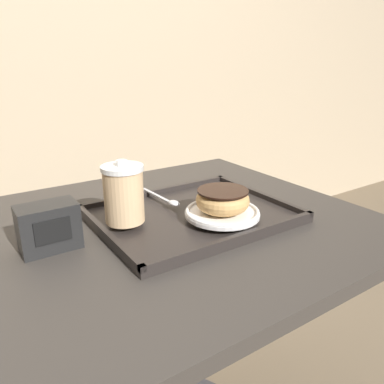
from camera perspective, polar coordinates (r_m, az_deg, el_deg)
The scene contains 8 objects.
wall_behind at distance 1.83m, azimuth -22.70°, elevation 22.91°, with size 8.00×0.05×2.40m.
cafe_table at distance 0.94m, azimuth -2.63°, elevation -13.64°, with size 0.86×0.78×0.70m.
serving_tray at distance 0.86m, azimuth -0.00°, elevation -3.55°, with size 0.43×0.34×0.02m.
coffee_cup_front at distance 0.78m, azimuth -10.47°, elevation -0.15°, with size 0.09×0.09×0.13m.
plate_with_chocolate_donut at distance 0.82m, azimuth 4.63°, elevation -3.12°, with size 0.16×0.16×0.01m.
donut_chocolate_glazed at distance 0.81m, azimuth 4.69°, elevation -1.17°, with size 0.12×0.12×0.05m.
spoon at distance 0.89m, azimuth -3.68°, elevation -1.29°, with size 0.02×0.16×0.01m.
napkin_dispenser at distance 0.76m, azimuth -21.00°, elevation -5.02°, with size 0.11×0.07×0.09m.
Camera 1 is at (-0.40, -0.68, 1.04)m, focal length 35.00 mm.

